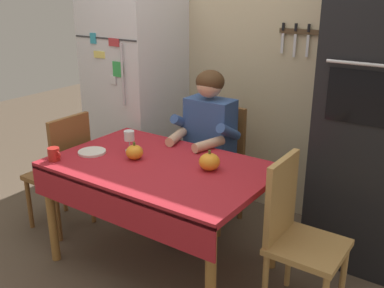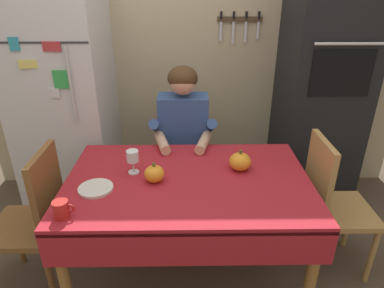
{
  "view_description": "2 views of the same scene",
  "coord_description": "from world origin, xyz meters",
  "px_view_note": "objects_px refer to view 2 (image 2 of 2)",
  "views": [
    {
      "loc": [
        1.68,
        -1.96,
        1.82
      ],
      "look_at": [
        0.14,
        0.25,
        0.86
      ],
      "focal_mm": 41.78,
      "sensor_mm": 36.0,
      "label": 1
    },
    {
      "loc": [
        -0.0,
        -1.57,
        1.76
      ],
      "look_at": [
        0.02,
        0.19,
        0.92
      ],
      "focal_mm": 31.74,
      "sensor_mm": 36.0,
      "label": 2
    }
  ],
  "objects_px": {
    "refrigerator": "(66,104)",
    "serving_tray": "(96,188)",
    "pumpkin_medium": "(240,162)",
    "coffee_mug": "(62,209)",
    "seated_person": "(183,137)",
    "chair_right_side": "(331,201)",
    "wall_oven": "(322,83)",
    "wine_glass": "(133,157)",
    "chair_behind_person": "(184,153)",
    "pumpkin_large": "(155,174)",
    "chair_left_side": "(36,217)",
    "dining_table": "(188,193)"
  },
  "relations": [
    {
      "from": "refrigerator",
      "to": "serving_tray",
      "type": "relative_size",
      "value": 9.55
    },
    {
      "from": "pumpkin_medium",
      "to": "serving_tray",
      "type": "relative_size",
      "value": 0.7
    },
    {
      "from": "coffee_mug",
      "to": "seated_person",
      "type": "bearing_deg",
      "value": 58.22
    },
    {
      "from": "coffee_mug",
      "to": "serving_tray",
      "type": "xyz_separation_m",
      "value": [
        0.1,
        0.23,
        -0.04
      ]
    },
    {
      "from": "seated_person",
      "to": "serving_tray",
      "type": "xyz_separation_m",
      "value": [
        -0.47,
        -0.69,
        0.01
      ]
    },
    {
      "from": "chair_right_side",
      "to": "pumpkin_medium",
      "type": "height_order",
      "value": "chair_right_side"
    },
    {
      "from": "chair_right_side",
      "to": "wall_oven",
      "type": "bearing_deg",
      "value": 79.51
    },
    {
      "from": "chair_right_side",
      "to": "pumpkin_medium",
      "type": "relative_size",
      "value": 7.08
    },
    {
      "from": "refrigerator",
      "to": "wine_glass",
      "type": "distance_m",
      "value": 1.01
    },
    {
      "from": "chair_behind_person",
      "to": "pumpkin_large",
      "type": "bearing_deg",
      "value": -101.12
    },
    {
      "from": "coffee_mug",
      "to": "chair_behind_person",
      "type": "bearing_deg",
      "value": 62.78
    },
    {
      "from": "wall_oven",
      "to": "serving_tray",
      "type": "distance_m",
      "value": 1.88
    },
    {
      "from": "seated_person",
      "to": "serving_tray",
      "type": "distance_m",
      "value": 0.83
    },
    {
      "from": "chair_behind_person",
      "to": "chair_right_side",
      "type": "relative_size",
      "value": 1.0
    },
    {
      "from": "seated_person",
      "to": "pumpkin_medium",
      "type": "bearing_deg",
      "value": -54.31
    },
    {
      "from": "seated_person",
      "to": "pumpkin_large",
      "type": "distance_m",
      "value": 0.63
    },
    {
      "from": "wine_glass",
      "to": "chair_left_side",
      "type": "bearing_deg",
      "value": -168.9
    },
    {
      "from": "refrigerator",
      "to": "dining_table",
      "type": "xyz_separation_m",
      "value": [
        0.95,
        -0.88,
        -0.24
      ]
    },
    {
      "from": "chair_left_side",
      "to": "coffee_mug",
      "type": "relative_size",
      "value": 8.9
    },
    {
      "from": "seated_person",
      "to": "wine_glass",
      "type": "bearing_deg",
      "value": -119.5
    },
    {
      "from": "chair_behind_person",
      "to": "chair_left_side",
      "type": "distance_m",
      "value": 1.19
    },
    {
      "from": "seated_person",
      "to": "pumpkin_large",
      "type": "xyz_separation_m",
      "value": [
        -0.16,
        -0.61,
        0.05
      ]
    },
    {
      "from": "pumpkin_medium",
      "to": "chair_behind_person",
      "type": "bearing_deg",
      "value": 117.26
    },
    {
      "from": "dining_table",
      "to": "serving_tray",
      "type": "distance_m",
      "value": 0.52
    },
    {
      "from": "refrigerator",
      "to": "serving_tray",
      "type": "xyz_separation_m",
      "value": [
        0.45,
        -0.97,
        -0.15
      ]
    },
    {
      "from": "pumpkin_medium",
      "to": "refrigerator",
      "type": "bearing_deg",
      "value": 148.97
    },
    {
      "from": "chair_behind_person",
      "to": "wine_glass",
      "type": "distance_m",
      "value": 0.82
    },
    {
      "from": "chair_right_side",
      "to": "coffee_mug",
      "type": "relative_size",
      "value": 8.9
    },
    {
      "from": "refrigerator",
      "to": "pumpkin_large",
      "type": "relative_size",
      "value": 15.22
    },
    {
      "from": "refrigerator",
      "to": "chair_right_side",
      "type": "bearing_deg",
      "value": -22.49
    },
    {
      "from": "wall_oven",
      "to": "chair_right_side",
      "type": "relative_size",
      "value": 2.26
    },
    {
      "from": "chair_left_side",
      "to": "chair_behind_person",
      "type": "bearing_deg",
      "value": 43.08
    },
    {
      "from": "seated_person",
      "to": "chair_right_side",
      "type": "xyz_separation_m",
      "value": [
        0.93,
        -0.49,
        -0.23
      ]
    },
    {
      "from": "wine_glass",
      "to": "pumpkin_medium",
      "type": "relative_size",
      "value": 1.1
    },
    {
      "from": "chair_left_side",
      "to": "coffee_mug",
      "type": "distance_m",
      "value": 0.5
    },
    {
      "from": "chair_right_side",
      "to": "pumpkin_medium",
      "type": "distance_m",
      "value": 0.65
    },
    {
      "from": "wine_glass",
      "to": "pumpkin_large",
      "type": "height_order",
      "value": "wine_glass"
    },
    {
      "from": "chair_right_side",
      "to": "serving_tray",
      "type": "bearing_deg",
      "value": -171.76
    },
    {
      "from": "chair_behind_person",
      "to": "coffee_mug",
      "type": "xyz_separation_m",
      "value": [
        -0.57,
        -1.11,
        0.27
      ]
    },
    {
      "from": "chair_behind_person",
      "to": "pumpkin_large",
      "type": "distance_m",
      "value": 0.86
    },
    {
      "from": "wine_glass",
      "to": "coffee_mug",
      "type": "bearing_deg",
      "value": -124.43
    },
    {
      "from": "wine_glass",
      "to": "pumpkin_large",
      "type": "bearing_deg",
      "value": -36.51
    },
    {
      "from": "chair_behind_person",
      "to": "serving_tray",
      "type": "bearing_deg",
      "value": -118.11
    },
    {
      "from": "seated_person",
      "to": "pumpkin_large",
      "type": "height_order",
      "value": "seated_person"
    },
    {
      "from": "chair_behind_person",
      "to": "wine_glass",
      "type": "height_order",
      "value": "chair_behind_person"
    },
    {
      "from": "refrigerator",
      "to": "chair_right_side",
      "type": "height_order",
      "value": "refrigerator"
    },
    {
      "from": "wall_oven",
      "to": "chair_behind_person",
      "type": "relative_size",
      "value": 2.26
    },
    {
      "from": "coffee_mug",
      "to": "pumpkin_medium",
      "type": "bearing_deg",
      "value": 25.82
    },
    {
      "from": "dining_table",
      "to": "pumpkin_medium",
      "type": "bearing_deg",
      "value": 21.73
    },
    {
      "from": "wall_oven",
      "to": "pumpkin_large",
      "type": "distance_m",
      "value": 1.57
    }
  ]
}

